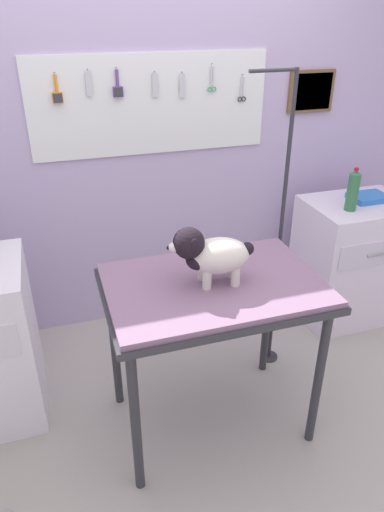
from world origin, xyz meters
TOP-DOWN VIEW (x-y plane):
  - ground at (0.00, 0.00)m, footprint 4.40×4.00m
  - rear_wall_panel at (0.00, 1.28)m, footprint 4.00×0.11m
  - grooming_table at (-0.00, 0.16)m, footprint 1.00×0.68m
  - grooming_arm at (0.51, 0.51)m, footprint 0.30×0.11m
  - dog at (-0.02, 0.15)m, footprint 0.39×0.20m
  - cabinet_right at (1.26, 0.82)m, footprint 0.68×0.54m
  - soda_bottle at (1.11, 0.74)m, footprint 0.07×0.07m
  - supply_tray at (1.33, 0.85)m, footprint 0.24×0.18m

SIDE VIEW (x-z plane):
  - ground at x=0.00m, z-range -0.04..0.00m
  - cabinet_right at x=1.26m, z-range 0.00..0.84m
  - grooming_table at x=0.00m, z-range 0.34..1.20m
  - grooming_arm at x=0.51m, z-range -0.05..1.66m
  - supply_tray at x=1.33m, z-range 0.84..0.88m
  - soda_bottle at x=1.11m, z-range 0.83..1.10m
  - dog at x=-0.02m, z-range 0.87..1.15m
  - rear_wall_panel at x=0.00m, z-range 0.01..2.31m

